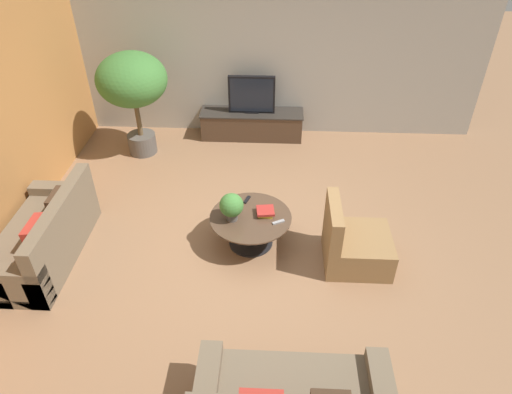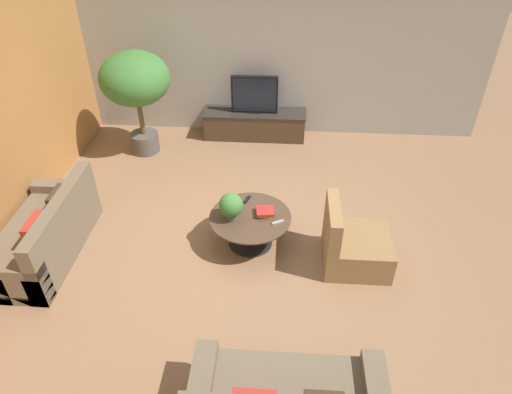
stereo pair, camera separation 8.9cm
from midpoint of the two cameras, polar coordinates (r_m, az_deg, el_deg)
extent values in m
plane|color=#8C6647|center=(6.01, -0.06, -6.09)|extent=(24.00, 24.00, 0.00)
cube|color=#A39E93|center=(8.10, 1.13, 17.99)|extent=(7.40, 0.12, 3.00)
cube|color=#473323|center=(8.31, -0.83, 9.06)|extent=(1.78, 0.48, 0.49)
cube|color=#2D2823|center=(8.20, -0.85, 10.50)|extent=(1.82, 0.50, 0.02)
cube|color=black|center=(8.06, -0.87, 12.68)|extent=(0.81, 0.08, 0.66)
cube|color=black|center=(8.02, -0.89, 12.56)|extent=(0.74, 0.00, 0.60)
cube|color=black|center=(8.19, -0.85, 10.64)|extent=(0.24, 0.13, 0.02)
cylinder|color=black|center=(6.04, -1.07, -5.66)|extent=(0.57, 0.57, 0.02)
cylinder|color=black|center=(5.91, -1.10, -4.20)|extent=(0.10, 0.10, 0.43)
cylinder|color=#4C3828|center=(5.77, -1.12, -2.53)|extent=(1.04, 1.04, 0.02)
cube|color=brown|center=(6.35, -25.52, -5.16)|extent=(0.84, 1.77, 0.42)
cube|color=brown|center=(5.95, -23.65, -2.34)|extent=(0.16, 1.77, 0.42)
cube|color=brown|center=(6.85, -23.08, -0.48)|extent=(0.84, 0.20, 0.54)
cube|color=brown|center=(5.83, -28.73, -9.76)|extent=(0.84, 0.20, 0.54)
cube|color=#422D1E|center=(6.25, -23.90, -0.90)|extent=(0.13, 0.37, 0.34)
cube|color=#B23328|center=(5.84, -26.05, -4.30)|extent=(0.16, 0.40, 0.37)
cube|color=olive|center=(5.79, 12.09, -6.37)|extent=(0.80, 0.76, 0.40)
cube|color=olive|center=(5.47, 9.24, -3.01)|extent=(0.14, 0.76, 0.46)
cylinder|color=#514C47|center=(8.11, -14.32, 6.54)|extent=(0.47, 0.47, 0.34)
cylinder|color=brown|center=(7.91, -14.79, 9.32)|extent=(0.08, 0.08, 0.55)
ellipsoid|color=#3D7533|center=(7.63, -15.61, 13.99)|extent=(1.11, 1.11, 0.85)
cylinder|color=#514C47|center=(5.70, -3.48, -2.42)|extent=(0.14, 0.14, 0.09)
sphere|color=#3D7533|center=(5.59, -3.54, -1.03)|extent=(0.30, 0.30, 0.30)
cube|color=gold|center=(5.80, 0.80, -1.87)|extent=(0.19, 0.23, 0.04)
cube|color=#A32823|center=(5.76, 0.74, -1.72)|extent=(0.24, 0.24, 0.03)
cube|color=black|center=(6.03, -1.57, -0.33)|extent=(0.09, 0.16, 0.02)
cube|color=gray|center=(5.67, 2.37, -3.14)|extent=(0.16, 0.11, 0.02)
camera|label=1|loc=(0.04, -90.43, -0.32)|focal=32.00mm
camera|label=2|loc=(0.04, 89.57, 0.32)|focal=32.00mm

